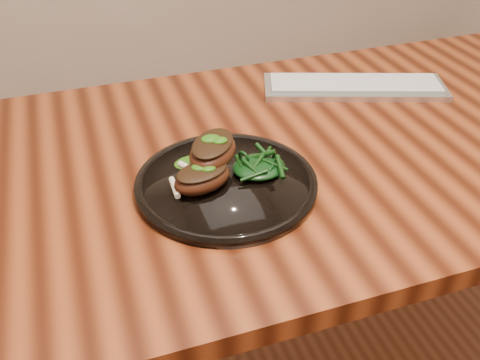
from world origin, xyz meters
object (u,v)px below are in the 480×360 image
object	(u,v)px
greens_heap	(259,164)
keyboard	(355,86)
lamb_chop_front	(202,177)
desk	(298,178)
plate	(226,183)

from	to	relation	value
greens_heap	keyboard	bearing A→B (deg)	38.40
keyboard	lamb_chop_front	bearing A→B (deg)	-147.41
desk	keyboard	world-z (taller)	keyboard
plate	keyboard	xyz separation A→B (m)	(0.40, 0.28, -0.00)
desk	lamb_chop_front	distance (m)	0.28
plate	keyboard	bearing A→B (deg)	34.37
plate	lamb_chop_front	distance (m)	0.06
greens_heap	plate	bearing A→B (deg)	-174.81
desk	plate	xyz separation A→B (m)	(-0.18, -0.09, 0.09)
lamb_chop_front	keyboard	world-z (taller)	lamb_chop_front
lamb_chop_front	greens_heap	size ratio (longest dim) A/B	1.26
lamb_chop_front	greens_heap	bearing A→B (deg)	8.91
desk	lamb_chop_front	bearing A→B (deg)	-155.56
desk	plate	bearing A→B (deg)	-153.14
plate	greens_heap	distance (m)	0.07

